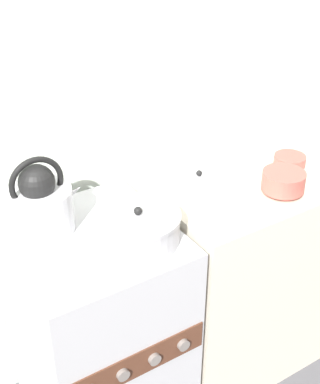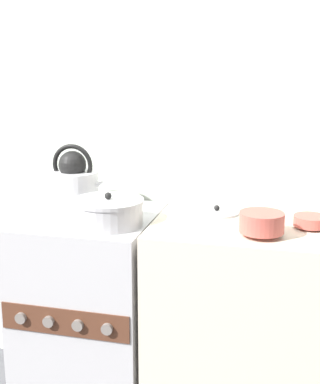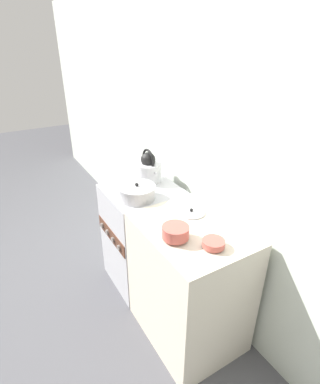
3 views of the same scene
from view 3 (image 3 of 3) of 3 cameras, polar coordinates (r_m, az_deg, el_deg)
The scene contains 9 objects.
ground_plane at distance 2.84m, azimuth -8.35°, elevation -17.49°, with size 12.00×12.00×0.00m, color #4C4C51.
wall_back at distance 2.45m, azimuth 4.05°, elevation 9.64°, with size 7.00×0.06×2.50m.
stove at distance 2.64m, azimuth -3.19°, elevation -8.33°, with size 0.55×0.60×0.91m.
counter at distance 2.19m, azimuth 5.51°, elevation -16.91°, with size 0.76×0.59×0.93m.
kettle at distance 2.51m, azimuth -2.21°, elevation 4.40°, with size 0.27×0.22×0.28m.
cooking_pot at distance 2.24m, azimuth -4.39°, elevation -0.07°, with size 0.28×0.28×0.13m.
enamel_bowl at distance 1.76m, azimuth 2.98°, elevation -7.64°, with size 0.16×0.16×0.09m.
small_ceramic_bowl at distance 1.74m, azimuth 10.15°, elevation -9.61°, with size 0.13×0.13×0.05m.
loose_pot_lid at distance 2.05m, azimuth 5.97°, elevation -3.81°, with size 0.19×0.19×0.03m.
Camera 3 is at (1.92, -0.68, 1.98)m, focal length 28.00 mm.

